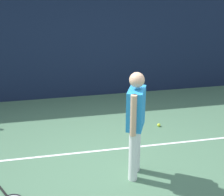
% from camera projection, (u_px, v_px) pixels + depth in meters
% --- Properties ---
extents(ground_plane, '(12.00, 12.00, 0.00)m').
position_uv_depth(ground_plane, '(117.00, 162.00, 5.55)').
color(ground_plane, '#4C7556').
extents(back_fence, '(10.00, 0.10, 2.77)m').
position_uv_depth(back_fence, '(91.00, 40.00, 7.71)').
color(back_fence, '#141E38').
rests_on(back_fence, ground).
extents(court_line, '(9.00, 0.05, 0.00)m').
position_uv_depth(court_line, '(112.00, 149.00, 5.91)').
color(court_line, white).
rests_on(court_line, ground).
extents(tennis_player, '(0.36, 0.49, 1.70)m').
position_uv_depth(tennis_player, '(136.00, 120.00, 4.85)').
color(tennis_player, white).
rests_on(tennis_player, ground).
extents(tennis_ball_near_player, '(0.07, 0.07, 0.07)m').
position_uv_depth(tennis_ball_near_player, '(159.00, 125.00, 6.69)').
color(tennis_ball_near_player, '#CCE033').
rests_on(tennis_ball_near_player, ground).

